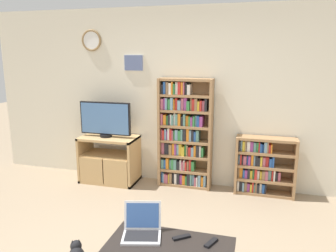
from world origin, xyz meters
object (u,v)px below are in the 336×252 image
remote_near_laptop (182,237)px  tv_stand (109,159)px  bookshelf_tall (184,135)px  laptop (142,228)px  coffee_table (170,250)px  television (105,119)px  remote_far_from_laptop (211,243)px  bookshelf_short (261,166)px

remote_near_laptop → tv_stand: bearing=-178.2°
tv_stand → bookshelf_tall: (1.13, 0.16, 0.43)m
tv_stand → laptop: (1.24, -1.95, 0.11)m
coffee_table → remote_near_laptop: (0.07, 0.13, 0.05)m
tv_stand → remote_near_laptop: 2.49m
bookshelf_tall → coffee_table: bookshelf_tall is taller
bookshelf_tall → television: bearing=-172.7°
remote_far_from_laptop → laptop: bearing=-154.8°
laptop → remote_far_from_laptop: size_ratio=2.37×
coffee_table → laptop: laptop is taller
coffee_table → tv_stand: bearing=126.6°
tv_stand → bookshelf_tall: bookshelf_tall is taller
coffee_table → remote_far_from_laptop: size_ratio=6.36×
remote_near_laptop → television: bearing=-177.6°
bookshelf_tall → laptop: size_ratio=4.11×
television → tv_stand: bearing=-9.5°
remote_near_laptop → bookshelf_tall: bearing=154.5°
remote_far_from_laptop → television: bearing=157.6°
tv_stand → remote_near_laptop: size_ratio=5.59×
laptop → tv_stand: bearing=107.8°
laptop → remote_far_from_laptop: 0.60m
laptop → remote_near_laptop: size_ratio=2.54×
coffee_table → laptop: size_ratio=2.68×
coffee_table → bookshelf_tall: bearing=99.9°
bookshelf_tall → remote_far_from_laptop: bearing=-71.2°
tv_stand → remote_near_laptop: (1.59, -1.91, 0.05)m
bookshelf_short → bookshelf_tall: bearing=179.8°
laptop → remote_near_laptop: 0.35m
television → laptop: (1.28, -1.96, -0.51)m
laptop → remote_near_laptop: bearing=-9.1°
bookshelf_tall → remote_near_laptop: bearing=-77.6°
laptop → remote_far_from_laptop: bearing=-13.0°
bookshelf_tall → remote_far_from_laptop: size_ratio=9.74×
television → remote_near_laptop: (1.63, -1.92, -0.57)m
television → remote_near_laptop: 2.58m
television → bookshelf_tall: bookshelf_tall is taller
tv_stand → bookshelf_tall: 1.22m
television → remote_far_from_laptop: television is taller
tv_stand → remote_far_from_laptop: (1.84, -1.93, 0.05)m
tv_stand → bookshelf_short: 2.25m
remote_far_from_laptop → bookshelf_short: bearing=102.4°
laptop → remote_far_from_laptop: laptop is taller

